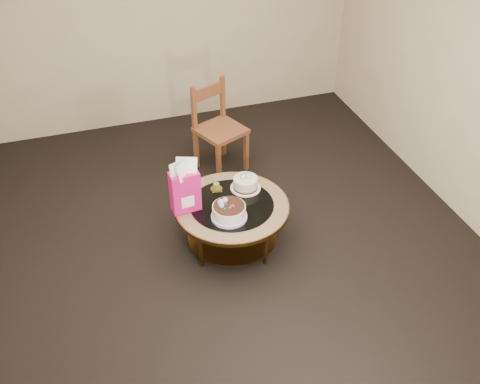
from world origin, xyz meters
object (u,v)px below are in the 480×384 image
object	(u,v)px
decorated_cake	(229,212)
gift_bag	(185,186)
cream_cake	(246,184)
coffee_table	(232,211)
dining_chair	(218,128)

from	to	relation	value
decorated_cake	gift_bag	distance (m)	0.43
decorated_cake	cream_cake	distance (m)	0.44
decorated_cake	coffee_table	bearing A→B (deg)	64.84
cream_cake	gift_bag	xyz separation A→B (m)	(-0.58, -0.12, 0.19)
decorated_cake	cream_cake	bearing A→B (deg)	52.83
decorated_cake	cream_cake	xyz separation A→B (m)	(0.27, 0.35, -0.00)
cream_cake	coffee_table	bearing A→B (deg)	-136.35
decorated_cake	dining_chair	world-z (taller)	dining_chair
coffee_table	dining_chair	bearing A→B (deg)	79.45
coffee_table	gift_bag	size ratio (longest dim) A/B	2.08
decorated_cake	gift_bag	bearing A→B (deg)	144.05
cream_cake	dining_chair	bearing A→B (deg)	86.79
coffee_table	gift_bag	distance (m)	0.51
coffee_table	dining_chair	xyz separation A→B (m)	(0.23, 1.24, 0.12)
dining_chair	decorated_cake	bearing A→B (deg)	-125.68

